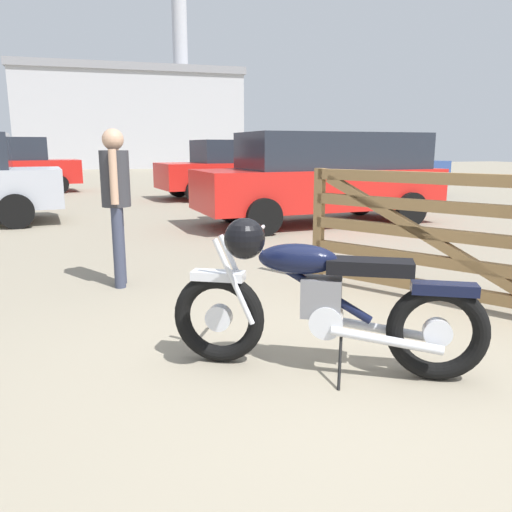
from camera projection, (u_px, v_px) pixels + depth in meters
ground_plane at (335, 379)px, 3.30m from camera, size 80.00×80.00×0.00m
vintage_motorcycle at (316, 301)px, 3.32m from camera, size 1.84×1.16×1.07m
timber_gate at (455, 232)px, 4.67m from camera, size 1.41×2.25×1.60m
bystander at (116, 191)px, 5.31m from camera, size 0.30×0.46×1.66m
blue_hatchback_right at (324, 175)px, 9.80m from camera, size 4.75×2.07×1.74m
silver_sedan_mid at (368, 165)px, 15.21m from camera, size 4.86×2.34×1.74m
pale_sedan_back at (231, 169)px, 14.91m from camera, size 4.34×2.21×1.67m
white_estate_far at (13, 165)px, 16.39m from camera, size 4.06×2.16×1.78m
industrial_building at (132, 119)px, 37.80m from camera, size 16.02×9.18×12.97m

